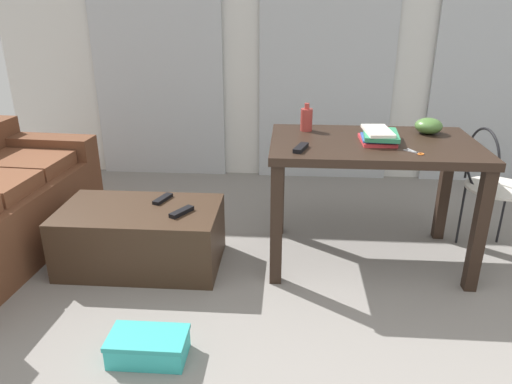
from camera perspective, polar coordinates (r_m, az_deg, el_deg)
The scene contains 14 objects.
ground_plane at distance 2.98m, azimuth 9.67°, elevation -10.71°, with size 7.62×7.62×0.00m, color gray.
wall_back at distance 4.51m, azimuth 8.51°, elevation 17.71°, with size 6.00×0.10×2.56m, color silver.
curtains at distance 4.44m, azimuth 8.45°, elevation 15.36°, with size 4.27×0.03×2.20m.
coffee_table at distance 3.14m, azimuth -13.50°, elevation -5.18°, with size 0.99×0.57×0.39m.
craft_table at distance 3.02m, azimuth 13.68°, elevation 3.75°, with size 1.24×0.77×0.80m.
wire_chair at distance 3.39m, azimuth 26.18°, elevation 1.52°, with size 0.42×0.43×0.87m.
bottle_near at distance 3.14m, azimuth 6.04°, elevation 8.62°, with size 0.08×0.08×0.18m.
bowl at distance 3.25m, azimuth 19.88°, elevation 7.42°, with size 0.17×0.17×0.10m, color #477033.
book_stack at distance 2.96m, azimuth 14.42°, elevation 6.49°, with size 0.23×0.30×0.08m.
tv_remote_on_table at distance 2.74m, azimuth 5.37°, elevation 5.27°, with size 0.05×0.17×0.02m, color black.
scissors at distance 2.81m, azimuth 18.57°, elevation 4.48°, with size 0.10×0.12×0.00m.
tv_remote_primary at distance 2.93m, azimuth -8.86°, elevation -2.35°, with size 0.05×0.17×0.03m, color black.
tv_remote_secondary at distance 3.14m, azimuth -11.06°, elevation -0.80°, with size 0.05×0.17×0.02m, color black.
shoebox at distance 2.44m, azimuth -12.71°, elevation -17.52°, with size 0.37×0.21×0.13m.
Camera 1 is at (-0.31, -1.31, 1.59)m, focal length 33.55 mm.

